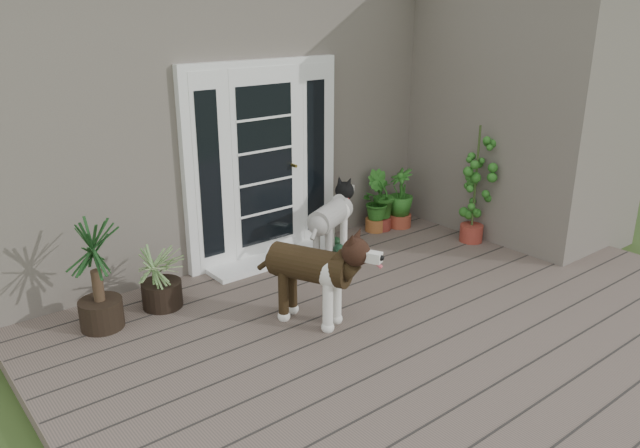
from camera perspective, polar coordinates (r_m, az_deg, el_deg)
deck at (r=5.67m, az=9.48°, el=-9.50°), size 6.20×4.60×0.12m
house_main at (r=8.47m, az=-12.01°, el=10.76°), size 7.40×4.00×3.10m
house_wing at (r=8.05m, az=18.36°, el=9.75°), size 1.60×2.40×3.10m
door_unit at (r=6.70m, az=-5.24°, el=5.73°), size 1.90×0.14×2.15m
door_step at (r=6.87m, az=-4.05°, el=-3.12°), size 1.60×0.40×0.05m
brindle_dog at (r=5.41m, az=-0.91°, el=-5.23°), size 0.78×1.05×0.80m
white_dog at (r=6.80m, az=0.97°, el=-0.27°), size 0.94×0.71×0.72m
spider_plant at (r=5.89m, az=-14.56°, el=-4.49°), size 0.67×0.67×0.66m
yucca at (r=5.60m, az=-19.99°, el=-4.32°), size 0.83×0.83×1.03m
herb_a at (r=7.68m, az=5.14°, el=1.22°), size 0.57×0.57×0.52m
herb_b at (r=7.73m, az=5.62°, el=1.43°), size 0.51×0.51×0.55m
herb_c at (r=7.86m, az=7.41°, el=1.92°), size 0.48×0.48×0.62m
sapling at (r=7.39m, az=14.19°, el=3.71°), size 0.48×0.48×1.45m
clog_left at (r=7.17m, az=2.18°, el=-1.86°), size 0.29×0.37×0.10m
clog_right at (r=6.91m, az=2.00°, el=-2.71°), size 0.27×0.37×0.10m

